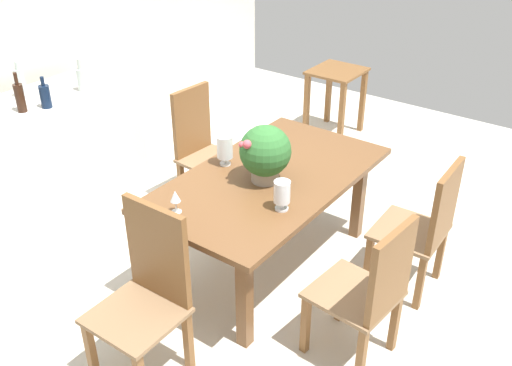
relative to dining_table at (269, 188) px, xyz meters
name	(u,v)px	position (x,y,z in m)	size (l,w,h in m)	color
ground_plane	(276,268)	(0.00, -0.08, -0.65)	(7.04, 7.04, 0.00)	beige
back_wall	(26,32)	(0.00, 2.52, 0.65)	(6.40, 0.10, 2.60)	beige
dining_table	(269,188)	(0.00, 0.00, 0.00)	(1.74, 0.98, 0.74)	brown
chair_far_right	(200,144)	(0.40, 0.97, -0.10)	(0.45, 0.43, 1.01)	brown
chair_near_left	(371,289)	(-0.40, -0.98, -0.12)	(0.48, 0.50, 0.97)	brown
chair_near_right	(426,224)	(0.39, -0.97, -0.12)	(0.47, 0.45, 0.96)	brown
chair_head_end	(148,287)	(-1.14, 0.00, -0.09)	(0.46, 0.47, 1.04)	brown
flower_centerpiece	(265,152)	(-0.06, -0.01, 0.30)	(0.34, 0.34, 0.39)	gray
crystal_vase_left	(225,148)	(-0.04, 0.34, 0.22)	(0.11, 0.11, 0.22)	silver
crystal_vase_center_near	(282,193)	(-0.29, -0.30, 0.21)	(0.10, 0.10, 0.19)	silver
wine_glass	(175,197)	(-0.69, 0.19, 0.20)	(0.06, 0.06, 0.15)	silver
kitchen_counter	(38,158)	(-0.47, 1.97, -0.18)	(1.73, 0.70, 0.94)	silver
wine_bottle_tall	(20,97)	(-0.57, 1.85, 0.41)	(0.07, 0.07, 0.30)	black
wine_bottle_amber	(81,79)	(-0.02, 1.84, 0.39)	(0.07, 0.07, 0.27)	#B2BFB7
wine_bottle_green	(20,83)	(-0.40, 2.11, 0.41)	(0.08, 0.08, 0.29)	#B2BFB7
wine_bottle_clear	(45,96)	(-0.41, 1.77, 0.39)	(0.08, 0.08, 0.24)	#0F1E38
side_table	(336,88)	(2.28, 0.76, -0.14)	(0.53, 0.49, 0.70)	brown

